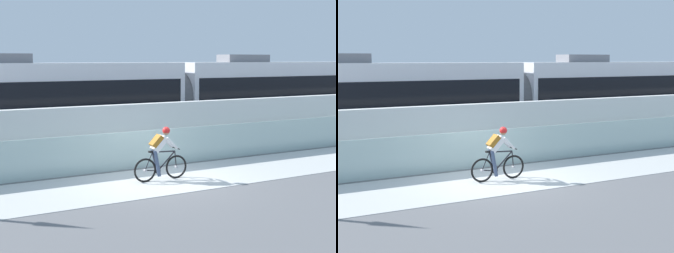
% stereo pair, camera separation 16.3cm
% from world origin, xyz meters
% --- Properties ---
extents(ground_plane, '(200.00, 200.00, 0.00)m').
position_xyz_m(ground_plane, '(0.00, 0.00, 0.00)').
color(ground_plane, slate).
extents(bike_path_deck, '(32.00, 3.20, 0.01)m').
position_xyz_m(bike_path_deck, '(0.00, 0.00, 0.01)').
color(bike_path_deck, silver).
rests_on(bike_path_deck, ground).
extents(glass_parapet, '(32.00, 0.05, 1.25)m').
position_xyz_m(glass_parapet, '(0.00, 1.85, 0.62)').
color(glass_parapet, '#ADC6C1').
rests_on(glass_parapet, ground).
extents(concrete_barrier_wall, '(32.00, 0.36, 1.97)m').
position_xyz_m(concrete_barrier_wall, '(0.00, 3.65, 0.99)').
color(concrete_barrier_wall, white).
rests_on(concrete_barrier_wall, ground).
extents(tram_rail_near, '(32.00, 0.08, 0.01)m').
position_xyz_m(tram_rail_near, '(0.00, 6.13, 0.00)').
color(tram_rail_near, '#595654').
rests_on(tram_rail_near, ground).
extents(tram_rail_far, '(32.00, 0.08, 0.01)m').
position_xyz_m(tram_rail_far, '(0.00, 7.57, 0.00)').
color(tram_rail_far, '#595654').
rests_on(tram_rail_far, ground).
extents(tram, '(22.56, 2.54, 3.81)m').
position_xyz_m(tram, '(4.37, 6.85, 1.89)').
color(tram, silver).
rests_on(tram, ground).
extents(cyclist_on_bike, '(1.77, 0.58, 1.61)m').
position_xyz_m(cyclist_on_bike, '(0.02, -0.00, 0.80)').
color(cyclist_on_bike, black).
rests_on(cyclist_on_bike, ground).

